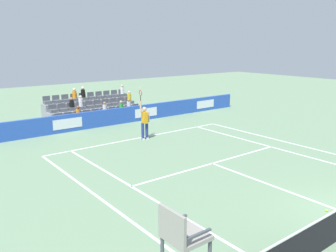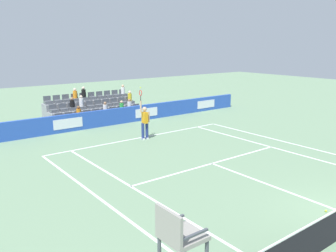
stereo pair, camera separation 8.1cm
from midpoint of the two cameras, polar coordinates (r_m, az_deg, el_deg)
line_baseline at (r=19.52m, az=-4.10°, el=-1.84°), size 10.97×0.10×0.01m
line_service at (r=15.43m, az=7.29°, el=-6.03°), size 8.23×0.10×0.01m
line_centre_service at (r=13.51m, az=16.99°, el=-9.38°), size 0.10×6.40×0.01m
line_singles_sideline_left at (r=12.68m, az=-4.79°, el=-10.34°), size 0.10×11.89×0.01m
line_singles_sideline_right at (r=18.19m, az=17.60°, el=-3.57°), size 0.10×11.89×0.01m
line_doubles_sideline_left at (r=12.06m, az=-10.39°, el=-11.80°), size 0.10×11.89×0.01m
line_doubles_sideline_right at (r=19.29m, az=19.95°, el=-2.79°), size 0.10×11.89×0.01m
line_centre_mark at (r=19.44m, az=-3.93°, el=-1.90°), size 0.10×0.20×0.01m
sponsor_barrier at (r=22.52m, az=-9.36°, el=1.41°), size 22.08×0.22×1.04m
tennis_player at (r=18.91m, az=-3.68°, el=0.76°), size 0.52×0.39×2.85m
umpire_chair at (r=6.59m, az=2.26°, el=-19.28°), size 0.70×0.70×2.34m
stadium_stand at (r=24.55m, az=-11.89°, el=2.35°), size 6.20×2.85×2.20m
loose_tennis_ball at (r=12.18m, az=24.38°, el=-12.41°), size 0.07×0.07×0.07m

